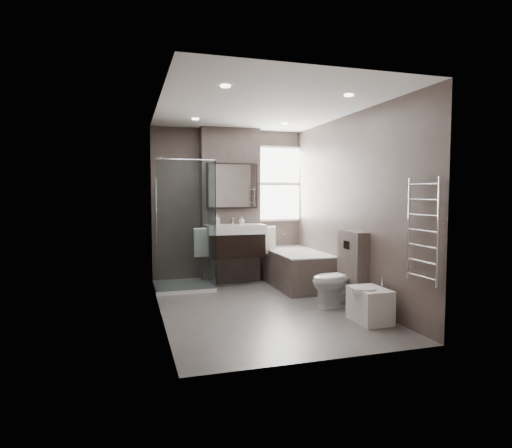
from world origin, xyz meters
name	(u,v)px	position (x,y,z in m)	size (l,w,h in m)	color
room	(261,209)	(0.00, 0.00, 1.30)	(2.70, 3.90, 2.70)	#55514E
vanity_pier	(230,205)	(0.00, 1.77, 1.30)	(1.00, 0.25, 2.60)	#4D423D
vanity	(235,240)	(0.00, 1.43, 0.74)	(0.95, 0.47, 0.66)	black
mirror_cabinet	(232,186)	(0.00, 1.61, 1.63)	(0.86, 0.08, 0.76)	black
towel_left	(201,243)	(-0.56, 1.40, 0.72)	(0.24, 0.06, 0.44)	silver
towel_right	(268,241)	(0.56, 1.40, 0.72)	(0.24, 0.06, 0.44)	silver
shower_enclosure	(190,258)	(-0.75, 1.35, 0.49)	(0.90, 0.90, 2.00)	white
bathtub	(295,266)	(0.92, 1.10, 0.32)	(0.75, 1.60, 0.57)	#4D423D
window	(278,184)	(0.90, 1.88, 1.68)	(0.98, 0.06, 1.33)	white
toilet	(336,280)	(0.97, -0.25, 0.36)	(0.40, 0.70, 0.71)	white
cistern_box	(353,268)	(1.21, -0.25, 0.50)	(0.19, 0.55, 1.00)	#4D423D
bidet	(370,304)	(1.01, -1.00, 0.21)	(0.43, 0.50, 0.52)	white
towel_radiator	(423,231)	(1.25, -1.60, 1.12)	(0.03, 0.49, 1.10)	silver
soap_bottle_a	(217,219)	(-0.29, 1.48, 1.08)	(0.08, 0.08, 0.17)	white
soap_bottle_b	(242,220)	(0.14, 1.53, 1.06)	(0.10, 0.10, 0.12)	white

